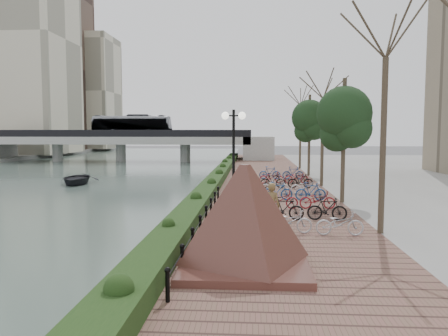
# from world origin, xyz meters

# --- Properties ---
(ground) EXTENTS (220.00, 220.00, 0.00)m
(ground) POSITION_xyz_m (0.00, 0.00, 0.00)
(ground) COLOR #59595B
(ground) RESTS_ON ground
(river_water) EXTENTS (30.00, 130.00, 0.02)m
(river_water) POSITION_xyz_m (-15.00, 25.00, 0.01)
(river_water) COLOR #4E625A
(river_water) RESTS_ON ground
(promenade) EXTENTS (8.00, 75.00, 0.50)m
(promenade) POSITION_xyz_m (4.00, 17.50, 0.25)
(promenade) COLOR brown
(promenade) RESTS_ON ground
(hedge) EXTENTS (1.10, 56.00, 0.60)m
(hedge) POSITION_xyz_m (0.60, 20.00, 0.80)
(hedge) COLOR #173312
(hedge) RESTS_ON promenade
(chain_fence) EXTENTS (0.10, 14.10, 0.70)m
(chain_fence) POSITION_xyz_m (1.40, 2.00, 0.85)
(chain_fence) COLOR black
(chain_fence) RESTS_ON promenade
(granite_monument) EXTENTS (4.94, 4.94, 2.86)m
(granite_monument) POSITION_xyz_m (3.05, -2.44, 1.95)
(granite_monument) COLOR #441D1E
(granite_monument) RESTS_ON promenade
(lamppost) EXTENTS (1.02, 0.32, 4.66)m
(lamppost) POSITION_xyz_m (2.45, 4.01, 3.87)
(lamppost) COLOR black
(lamppost) RESTS_ON promenade
(motorcycle) EXTENTS (0.79, 1.72, 1.04)m
(motorcycle) POSITION_xyz_m (2.49, 1.59, 1.02)
(motorcycle) COLOR black
(motorcycle) RESTS_ON promenade
(pedestrian) EXTENTS (0.76, 0.65, 1.78)m
(pedestrian) POSITION_xyz_m (4.00, 2.49, 1.39)
(pedestrian) COLOR brown
(pedestrian) RESTS_ON promenade
(bicycle_parking) EXTENTS (2.40, 19.89, 1.00)m
(bicycle_parking) POSITION_xyz_m (5.50, 10.57, 0.97)
(bicycle_parking) COLOR silver
(bicycle_parking) RESTS_ON promenade
(street_trees) EXTENTS (3.20, 37.12, 6.80)m
(street_trees) POSITION_xyz_m (8.00, 12.68, 3.69)
(street_trees) COLOR #33281E
(street_trees) RESTS_ON promenade
(bridge) EXTENTS (36.00, 10.77, 6.50)m
(bridge) POSITION_xyz_m (-14.66, 45.00, 3.37)
(bridge) COLOR #9A9995
(bridge) RESTS_ON ground
(boat) EXTENTS (3.75, 4.73, 0.88)m
(boat) POSITION_xyz_m (-10.86, 19.61, 0.46)
(boat) COLOR #222227
(boat) RESTS_ON river_water
(far_buildings) EXTENTS (35.00, 38.00, 38.00)m
(far_buildings) POSITION_xyz_m (-41.66, 65.91, 16.12)
(far_buildings) COLOR beige
(far_buildings) RESTS_ON far_bank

